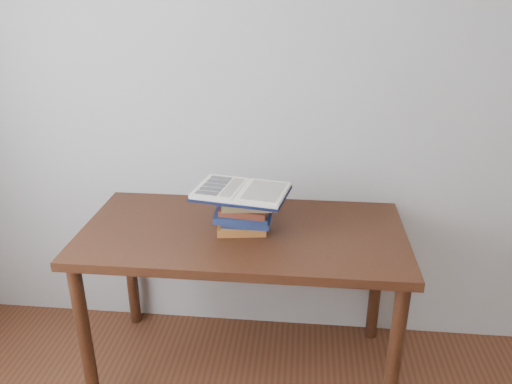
# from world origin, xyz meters

# --- Properties ---
(room_shell) EXTENTS (3.54, 3.54, 2.62)m
(room_shell) POSITION_xyz_m (-0.08, 0.01, 1.63)
(room_shell) COLOR #B8B4AE
(room_shell) RESTS_ON ground
(desk) EXTENTS (1.45, 0.72, 0.78)m
(desk) POSITION_xyz_m (-0.12, 1.38, 0.68)
(desk) COLOR #3F1F0F
(desk) RESTS_ON ground
(book_stack) EXTENTS (0.26, 0.20, 0.18)m
(book_stack) POSITION_xyz_m (-0.11, 1.39, 0.86)
(book_stack) COLOR #AE5B27
(book_stack) RESTS_ON desk
(open_book) EXTENTS (0.43, 0.33, 0.03)m
(open_book) POSITION_xyz_m (-0.12, 1.36, 0.97)
(open_book) COLOR black
(open_book) RESTS_ON book_stack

